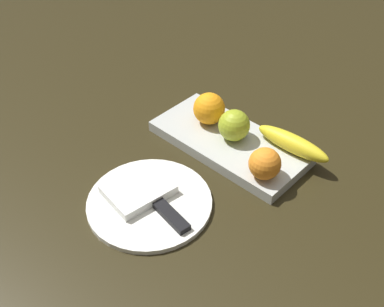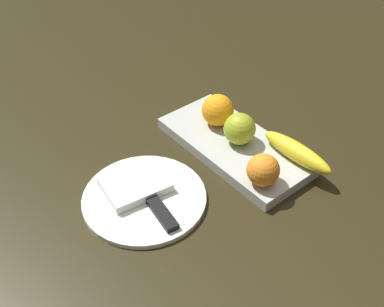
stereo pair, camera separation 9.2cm
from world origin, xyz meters
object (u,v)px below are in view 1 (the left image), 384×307
(banana, at_px, (293,143))
(fruit_tray, at_px, (229,142))
(dinner_plate, at_px, (150,203))
(orange_near_banana, at_px, (265,164))
(apple, at_px, (235,126))
(knife, at_px, (166,211))
(orange_near_apple, at_px, (209,109))
(folded_napkin, at_px, (138,190))

(banana, bearing_deg, fruit_tray, 23.17)
(dinner_plate, bearing_deg, orange_near_banana, -123.00)
(apple, bearing_deg, dinner_plate, 88.17)
(fruit_tray, xyz_separation_m, orange_near_banana, (-0.12, 0.05, 0.04))
(banana, distance_m, knife, 0.30)
(dinner_plate, bearing_deg, knife, 179.94)
(orange_near_apple, bearing_deg, knife, 114.98)
(orange_near_apple, height_order, folded_napkin, orange_near_apple)
(apple, height_order, knife, apple)
(fruit_tray, height_order, orange_near_apple, orange_near_apple)
(fruit_tray, bearing_deg, orange_near_banana, 159.71)
(orange_near_apple, distance_m, folded_napkin, 0.26)
(orange_near_banana, bearing_deg, folded_napkin, 51.14)
(apple, distance_m, folded_napkin, 0.25)
(fruit_tray, relative_size, dinner_plate, 1.43)
(fruit_tray, distance_m, knife, 0.24)
(dinner_plate, bearing_deg, apple, -91.83)
(banana, xyz_separation_m, orange_near_banana, (-0.00, 0.10, 0.01))
(knife, bearing_deg, apple, -72.69)
(apple, height_order, banana, apple)
(fruit_tray, bearing_deg, banana, -154.90)
(apple, bearing_deg, banana, -155.85)
(orange_near_apple, xyz_separation_m, knife, (-0.12, 0.25, -0.04))
(orange_near_banana, bearing_deg, banana, -88.20)
(fruit_tray, relative_size, orange_near_apple, 4.80)
(knife, bearing_deg, fruit_tray, -70.67)
(folded_napkin, distance_m, knife, 0.07)
(banana, height_order, orange_near_apple, orange_near_apple)
(folded_napkin, bearing_deg, fruit_tray, -97.18)
(orange_near_banana, relative_size, knife, 0.35)
(fruit_tray, xyz_separation_m, knife, (-0.04, 0.24, 0.00))
(fruit_tray, distance_m, orange_near_banana, 0.14)
(banana, relative_size, orange_near_banana, 2.62)
(orange_near_apple, distance_m, knife, 0.28)
(apple, height_order, orange_near_banana, apple)
(dinner_plate, bearing_deg, fruit_tray, -90.00)
(dinner_plate, xyz_separation_m, folded_napkin, (0.03, 0.00, 0.01))
(orange_near_apple, height_order, knife, orange_near_apple)
(fruit_tray, distance_m, orange_near_apple, 0.09)
(fruit_tray, relative_size, banana, 2.04)
(banana, xyz_separation_m, dinner_plate, (0.12, 0.29, -0.04))
(orange_near_banana, xyz_separation_m, knife, (0.08, 0.19, -0.04))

